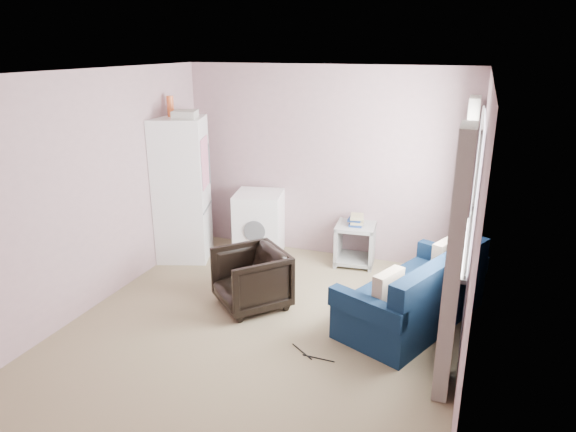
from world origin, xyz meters
name	(u,v)px	position (x,y,z in m)	size (l,w,h in m)	color
room	(263,209)	(0.02, 0.01, 1.25)	(3.84, 4.24, 2.54)	#8E7D5D
armchair	(251,276)	(-0.28, 0.35, 0.36)	(0.69, 0.65, 0.71)	black
fridge	(182,189)	(-1.69, 1.32, 0.95)	(0.82, 0.81, 2.12)	white
washing_machine	(259,223)	(-0.79, 1.75, 0.45)	(0.72, 0.72, 0.86)	white
side_table	(355,241)	(0.51, 1.87, 0.31)	(0.53, 0.53, 0.67)	gray
sofa	(417,297)	(1.44, 0.61, 0.29)	(1.43, 1.92, 0.78)	#0D223E
window_dressing	(461,222)	(1.78, 0.70, 1.11)	(0.17, 2.62, 2.18)	white
floor_cables	(310,355)	(0.61, -0.34, 0.01)	(0.46, 0.19, 0.01)	black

